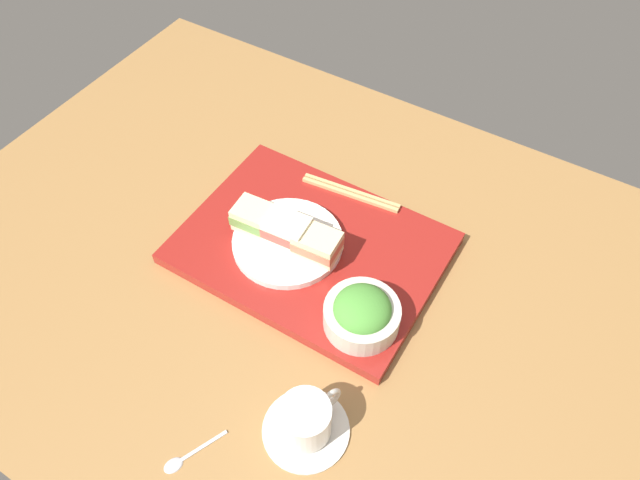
% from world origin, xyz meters
% --- Properties ---
extents(ground_plane, '(1.40, 1.00, 0.03)m').
position_xyz_m(ground_plane, '(0.00, 0.00, -0.01)').
color(ground_plane, olive).
extents(serving_tray, '(0.44, 0.32, 0.02)m').
position_xyz_m(serving_tray, '(0.02, -0.04, 0.01)').
color(serving_tray, maroon).
rests_on(serving_tray, ground_plane).
extents(sandwich_plate, '(0.19, 0.19, 0.01)m').
position_xyz_m(sandwich_plate, '(0.06, -0.02, 0.03)').
color(sandwich_plate, white).
rests_on(sandwich_plate, serving_tray).
extents(sandwich_near, '(0.08, 0.06, 0.04)m').
position_xyz_m(sandwich_near, '(-0.00, -0.03, 0.06)').
color(sandwich_near, beige).
rests_on(sandwich_near, sandwich_plate).
extents(sandwich_middle, '(0.08, 0.06, 0.05)m').
position_xyz_m(sandwich_middle, '(0.06, -0.02, 0.06)').
color(sandwich_middle, '#EFE5C1').
rests_on(sandwich_middle, sandwich_plate).
extents(sandwich_far, '(0.08, 0.06, 0.05)m').
position_xyz_m(sandwich_far, '(0.12, -0.02, 0.06)').
color(sandwich_far, beige).
rests_on(sandwich_far, sandwich_plate).
extents(salad_bowl, '(0.12, 0.12, 0.07)m').
position_xyz_m(salad_bowl, '(-0.13, 0.05, 0.05)').
color(salad_bowl, beige).
rests_on(salad_bowl, serving_tray).
extents(chopsticks_pair, '(0.19, 0.04, 0.01)m').
position_xyz_m(chopsticks_pair, '(0.02, -0.18, 0.03)').
color(chopsticks_pair, tan).
rests_on(chopsticks_pair, serving_tray).
extents(coffee_cup, '(0.13, 0.13, 0.07)m').
position_xyz_m(coffee_cup, '(-0.14, 0.23, 0.03)').
color(coffee_cup, silver).
rests_on(coffee_cup, ground_plane).
extents(teaspoon, '(0.05, 0.09, 0.01)m').
position_xyz_m(teaspoon, '(-0.01, 0.36, 0.00)').
color(teaspoon, silver).
rests_on(teaspoon, ground_plane).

